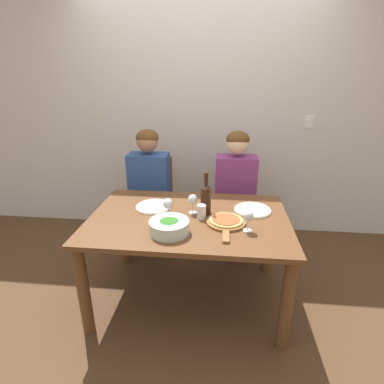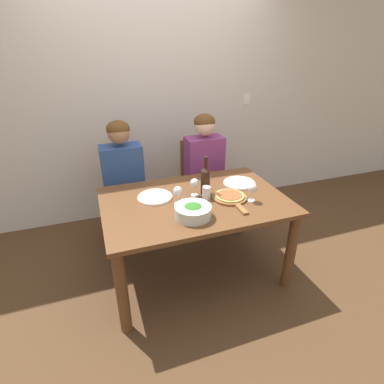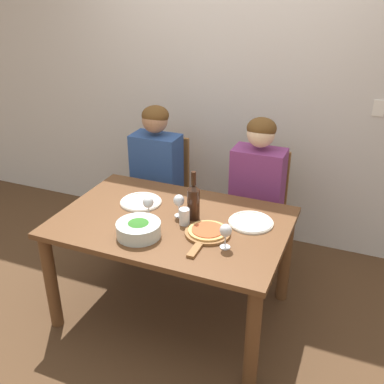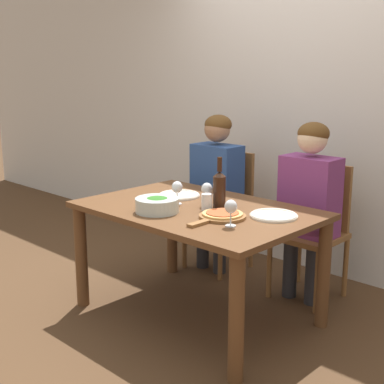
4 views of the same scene
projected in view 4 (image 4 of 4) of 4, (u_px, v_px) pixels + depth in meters
ground_plane at (197, 314)px, 3.51m from camera, size 40.00×40.00×0.00m
back_wall at (310, 99)px, 4.10m from camera, size 10.00×0.06×2.70m
dining_table at (197, 225)px, 3.37m from camera, size 1.46×0.97×0.73m
chair_left at (224, 205)px, 4.29m from camera, size 0.42×0.42×0.93m
chair_right at (315, 226)px, 3.73m from camera, size 0.42×0.42×0.93m
person_woman at (215, 178)px, 4.16m from camera, size 0.47×0.51×1.23m
person_man at (308, 195)px, 3.60m from camera, size 0.47×0.51×1.23m
wine_bottle at (219, 189)px, 3.29m from camera, size 0.08×0.08×0.32m
broccoli_bowl at (157, 205)px, 3.23m from camera, size 0.27×0.27×0.10m
dinner_plate_left at (179, 195)px, 3.63m from camera, size 0.28×0.28×0.02m
dinner_plate_right at (274, 215)px, 3.13m from camera, size 0.28×0.28×0.02m
pizza_on_board at (221, 216)px, 3.10m from camera, size 0.28×0.42×0.04m
wine_glass_left at (177, 188)px, 3.40m from camera, size 0.07×0.07×0.15m
wine_glass_right at (231, 208)px, 2.92m from camera, size 0.07×0.07×0.15m
wine_glass_centre at (207, 190)px, 3.35m from camera, size 0.07×0.07×0.15m
water_tumbler at (207, 202)px, 3.26m from camera, size 0.07×0.07×0.11m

